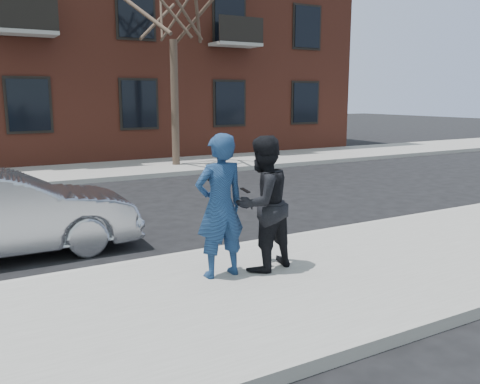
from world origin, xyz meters
TOP-DOWN VIEW (x-y plane):
  - ground at (0.00, 0.00)m, footprint 100.00×100.00m
  - near_sidewalk at (0.00, -0.25)m, footprint 50.00×3.50m
  - near_curb at (0.00, 1.55)m, footprint 50.00×0.10m
  - far_sidewalk at (0.00, 11.25)m, footprint 50.00×3.50m
  - far_curb at (0.00, 9.45)m, footprint 50.00×0.10m
  - apartment_building at (2.00, 18.00)m, footprint 24.30×10.30m
  - street_tree at (4.50, 11.00)m, footprint 3.60×3.60m
  - man_hoodie at (0.70, 0.38)m, footprint 0.70×0.51m
  - man_peacoat at (1.33, 0.33)m, footprint 1.04×0.90m

SIDE VIEW (x-z plane):
  - ground at x=0.00m, z-range 0.00..0.00m
  - near_sidewalk at x=0.00m, z-range 0.00..0.15m
  - near_curb at x=0.00m, z-range 0.00..0.15m
  - far_sidewalk at x=0.00m, z-range 0.00..0.15m
  - far_curb at x=0.00m, z-range 0.00..0.15m
  - man_peacoat at x=1.33m, z-range 0.15..1.99m
  - man_hoodie at x=0.70m, z-range 0.15..2.04m
  - street_tree at x=4.50m, z-range 2.12..8.92m
  - apartment_building at x=2.00m, z-range 0.01..12.31m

